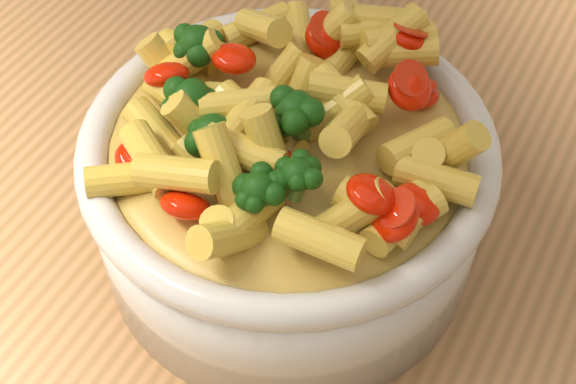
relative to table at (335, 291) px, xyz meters
The scene contains 3 objects.
table is the anchor object (origin of this frame).
serving_bowl 0.17m from the table, 120.85° to the right, with size 0.27×0.27×0.12m.
pasta_salad 0.24m from the table, 120.85° to the right, with size 0.21×0.21×0.05m.
Camera 1 is at (0.14, -0.34, 1.37)m, focal length 50.00 mm.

